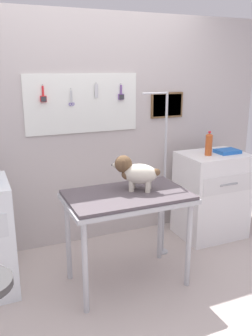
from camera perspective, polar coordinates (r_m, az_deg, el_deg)
ground at (r=3.00m, az=2.84°, el=-21.27°), size 4.40×4.00×0.04m
rear_wall_panel at (r=3.64m, az=-5.77°, el=5.78°), size 4.00×0.11×2.30m
grooming_table at (r=2.91m, az=0.24°, el=-5.62°), size 1.01×0.61×0.81m
grooming_arm at (r=3.40m, az=6.01°, el=-2.31°), size 0.30×0.11×1.57m
dog at (r=2.91m, az=1.46°, el=-0.63°), size 0.38×0.31×0.29m
cabinet_right at (r=3.96m, az=13.43°, el=-4.19°), size 0.68×0.54×0.92m
soda_bottle at (r=3.71m, az=13.06°, el=3.71°), size 0.07×0.07×0.25m
supply_tray at (r=3.88m, az=15.84°, el=2.58°), size 0.24×0.18×0.04m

